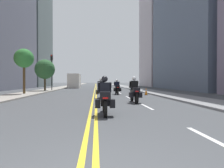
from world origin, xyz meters
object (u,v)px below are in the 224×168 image
object	(u,v)px
motorcycle_0	(105,99)
traffic_light_near	(52,66)
parked_truck	(75,82)
traffic_cone_0	(146,91)
street_tree_0	(45,69)
motorcycle_1	(134,92)
motorcycle_3	(117,88)
motorcycle_2	(101,90)
street_tree_1	(24,59)

from	to	relation	value
motorcycle_0	traffic_light_near	bearing A→B (deg)	108.37
traffic_light_near	parked_truck	size ratio (longest dim) A/B	0.77
traffic_cone_0	street_tree_0	size ratio (longest dim) A/B	0.17
traffic_cone_0	parked_truck	xyz separation A→B (m)	(-9.22, 21.56, 0.92)
motorcycle_1	motorcycle_3	bearing A→B (deg)	91.72
motorcycle_2	motorcycle_3	distance (m)	4.82
motorcycle_2	street_tree_0	xyz separation A→B (m)	(-7.17, 11.11, 2.27)
motorcycle_2	motorcycle_3	size ratio (longest dim) A/B	1.02
motorcycle_2	parked_truck	size ratio (longest dim) A/B	0.35
motorcycle_2	traffic_light_near	distance (m)	14.14
motorcycle_3	traffic_light_near	distance (m)	11.68
motorcycle_1	traffic_cone_0	xyz separation A→B (m)	(2.47, 6.72, -0.31)
motorcycle_1	motorcycle_2	distance (m)	3.99
traffic_cone_0	parked_truck	size ratio (longest dim) A/B	0.11
motorcycle_3	street_tree_0	distance (m)	11.34
motorcycle_1	motorcycle_3	xyz separation A→B (m)	(-0.28, 7.92, -0.02)
street_tree_0	parked_truck	xyz separation A→B (m)	(2.45, 13.73, -1.66)
motorcycle_1	motorcycle_3	size ratio (longest dim) A/B	0.97
motorcycle_3	motorcycle_0	bearing A→B (deg)	-99.14
motorcycle_1	parked_truck	xyz separation A→B (m)	(-6.76, 28.28, 0.61)
motorcycle_2	motorcycle_3	world-z (taller)	motorcycle_2
parked_truck	street_tree_0	bearing A→B (deg)	-100.10
traffic_light_near	motorcycle_0	bearing A→B (deg)	-72.08
motorcycle_2	motorcycle_0	bearing A→B (deg)	-87.79
motorcycle_1	parked_truck	bearing A→B (deg)	103.13
traffic_light_near	street_tree_0	world-z (taller)	traffic_light_near
motorcycle_1	traffic_light_near	size ratio (longest dim) A/B	0.43
motorcycle_0	traffic_light_near	xyz separation A→B (m)	(-6.48, 20.05, 2.82)
traffic_light_near	street_tree_1	world-z (taller)	traffic_light_near
motorcycle_1	traffic_light_near	bearing A→B (deg)	118.33
traffic_light_near	motorcycle_1	bearing A→B (deg)	-61.37
traffic_cone_0	street_tree_0	xyz separation A→B (m)	(-11.67, 7.83, 2.58)
motorcycle_3	street_tree_0	bearing A→B (deg)	142.55
motorcycle_0	street_tree_0	bearing A→B (deg)	111.10
traffic_light_near	parked_truck	world-z (taller)	traffic_light_near
motorcycle_0	street_tree_0	distance (m)	20.35
traffic_cone_0	traffic_light_near	xyz separation A→B (m)	(-11.02, 8.96, 3.10)
motorcycle_3	parked_truck	distance (m)	21.37
motorcycle_3	street_tree_0	world-z (taller)	street_tree_0
motorcycle_0	motorcycle_3	bearing A→B (deg)	82.17
motorcycle_0	motorcycle_2	distance (m)	7.82
motorcycle_1	traffic_light_near	distance (m)	18.07
street_tree_0	motorcycle_0	bearing A→B (deg)	-69.36
motorcycle_2	motorcycle_1	bearing A→B (deg)	-56.91
motorcycle_2	traffic_cone_0	distance (m)	5.57
street_tree_1	street_tree_0	bearing A→B (deg)	86.53
street_tree_0	street_tree_1	xyz separation A→B (m)	(-0.39, -6.49, 0.66)
traffic_cone_0	traffic_light_near	distance (m)	14.54
motorcycle_2	traffic_cone_0	world-z (taller)	motorcycle_2
street_tree_0	parked_truck	distance (m)	14.05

